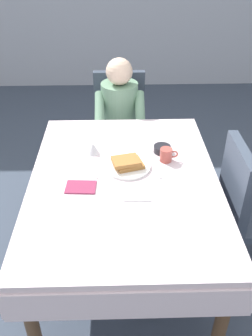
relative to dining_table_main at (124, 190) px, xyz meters
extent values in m
plane|color=#3D4756|center=(0.00, 0.00, -0.65)|extent=(14.00, 14.00, 0.00)
cube|color=silver|center=(0.00, 0.00, 0.07)|extent=(1.10, 1.50, 0.04)
cube|color=silver|center=(0.00, -0.76, -0.04)|extent=(1.10, 0.01, 0.18)
cube|color=silver|center=(0.00, 0.76, -0.04)|extent=(1.10, 0.01, 0.18)
cube|color=silver|center=(-0.56, 0.00, -0.04)|extent=(0.01, 1.50, 0.18)
cube|color=silver|center=(0.56, 0.00, -0.04)|extent=(0.01, 1.50, 0.18)
cylinder|color=brown|center=(-0.47, -0.67, -0.30)|extent=(0.07, 0.07, 0.70)
cylinder|color=brown|center=(0.47, -0.67, -0.30)|extent=(0.07, 0.07, 0.70)
cylinder|color=brown|center=(-0.47, 0.67, -0.30)|extent=(0.07, 0.07, 0.70)
cylinder|color=brown|center=(0.47, 0.67, -0.30)|extent=(0.07, 0.07, 0.70)
cube|color=#384251|center=(-0.01, 1.07, -0.23)|extent=(0.44, 0.44, 0.05)
cube|color=#384251|center=(-0.01, 1.27, 0.04)|extent=(0.44, 0.06, 0.48)
cylinder|color=#2D2319|center=(0.17, 0.89, -0.45)|extent=(0.04, 0.04, 0.40)
cylinder|color=#2D2319|center=(-0.19, 0.89, -0.45)|extent=(0.04, 0.04, 0.40)
cylinder|color=#2D2319|center=(0.17, 1.25, -0.45)|extent=(0.04, 0.04, 0.40)
cylinder|color=#2D2319|center=(-0.19, 1.25, -0.45)|extent=(0.04, 0.04, 0.40)
cylinder|color=gray|center=(-0.01, 1.05, 0.03)|extent=(0.30, 0.30, 0.46)
sphere|color=beige|center=(-0.01, 1.03, 0.36)|extent=(0.21, 0.21, 0.21)
cylinder|color=gray|center=(0.15, 0.91, 0.10)|extent=(0.08, 0.29, 0.23)
cylinder|color=gray|center=(-0.17, 0.91, 0.10)|extent=(0.08, 0.29, 0.23)
cylinder|color=#383D51|center=(0.07, 0.87, -0.43)|extent=(0.10, 0.10, 0.45)
cylinder|color=#383D51|center=(-0.09, 0.87, -0.43)|extent=(0.10, 0.10, 0.45)
cube|color=#384251|center=(0.67, 0.00, 0.04)|extent=(0.06, 0.44, 0.48)
cylinder|color=#2D2319|center=(0.69, 0.18, -0.45)|extent=(0.04, 0.04, 0.40)
cylinder|color=#2D2319|center=(0.69, -0.18, -0.45)|extent=(0.04, 0.04, 0.40)
cylinder|color=white|center=(0.02, 0.11, 0.10)|extent=(0.28, 0.28, 0.02)
cube|color=#A36B33|center=(0.03, 0.11, 0.12)|extent=(0.19, 0.17, 0.02)
cube|color=#A36B33|center=(0.01, 0.10, 0.14)|extent=(0.18, 0.16, 0.03)
cylinder|color=#B24C42|center=(0.26, 0.18, 0.13)|extent=(0.08, 0.08, 0.08)
torus|color=#B24C42|center=(0.31, 0.18, 0.14)|extent=(0.05, 0.01, 0.05)
cylinder|color=black|center=(0.25, 0.28, 0.11)|extent=(0.11, 0.11, 0.04)
cone|color=silver|center=(-0.19, 0.28, 0.13)|extent=(0.08, 0.08, 0.07)
cube|color=silver|center=(-0.17, 0.09, 0.09)|extent=(0.03, 0.18, 0.00)
cube|color=silver|center=(0.21, 0.09, 0.09)|extent=(0.02, 0.20, 0.00)
cube|color=silver|center=(0.07, -0.21, 0.09)|extent=(0.15, 0.02, 0.00)
cube|color=#8C2D4C|center=(-0.25, -0.08, 0.09)|extent=(0.18, 0.13, 0.01)
camera|label=1|loc=(-0.04, -1.70, 1.34)|focal=38.65mm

